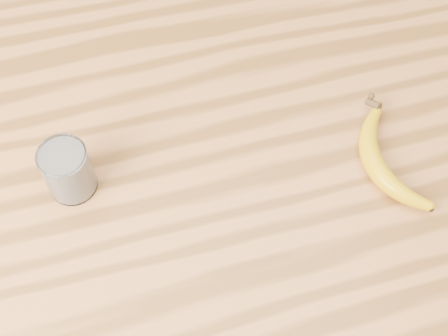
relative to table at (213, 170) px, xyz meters
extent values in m
plane|color=olive|center=(0.00, 0.00, -0.77)|extent=(4.00, 4.00, 0.00)
cube|color=#B57135|center=(0.00, 0.00, 0.11)|extent=(1.20, 0.80, 0.04)
cylinder|color=brown|center=(0.54, 0.34, -0.34)|extent=(0.06, 0.06, 0.86)
cylinder|color=white|center=(-0.22, -0.04, 0.17)|extent=(0.07, 0.07, 0.09)
torus|color=white|center=(-0.22, -0.04, 0.22)|extent=(0.07, 0.07, 0.00)
cylinder|color=silver|center=(-0.22, -0.04, 0.17)|extent=(0.07, 0.07, 0.08)
camera|label=1|loc=(-0.13, -0.53, 0.95)|focal=50.00mm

